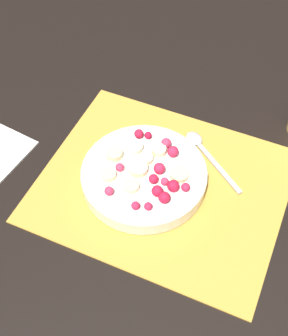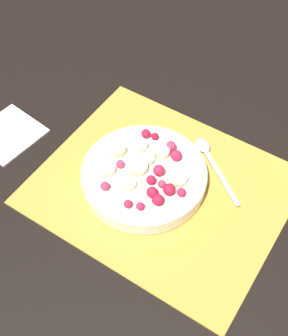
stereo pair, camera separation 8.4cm
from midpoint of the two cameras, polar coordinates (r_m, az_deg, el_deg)
The scene contains 4 objects.
ground_plane at distance 0.87m, azimuth -0.47°, elevation -2.36°, with size 3.00×3.00×0.00m, color black.
placemat at distance 0.87m, azimuth -0.47°, elevation -2.25°, with size 0.44×0.37×0.01m.
fruit_bowl at distance 0.85m, azimuth -2.77°, elevation -0.97°, with size 0.23×0.23×0.05m.
spoon at distance 0.92m, azimuth 4.59°, elevation 2.22°, with size 0.15×0.12×0.01m.
Camera 1 is at (0.17, -0.48, 0.71)m, focal length 50.00 mm.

